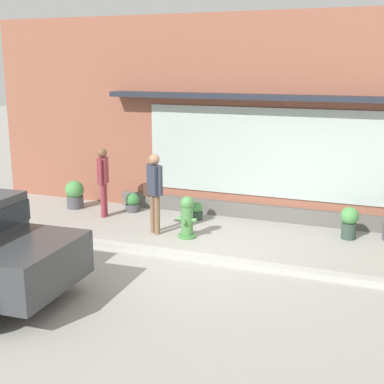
{
  "coord_description": "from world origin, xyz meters",
  "views": [
    {
      "loc": [
        3.53,
        -9.18,
        3.63
      ],
      "look_at": [
        -0.67,
        1.2,
        0.96
      ],
      "focal_mm": 50.58,
      "sensor_mm": 36.0,
      "label": 1
    }
  ],
  "objects_px": {
    "potted_plant_doorstep": "(133,203)",
    "potted_plant_low_front": "(197,211)",
    "potted_plant_window_left": "(75,194)",
    "pedestrian_passerby": "(103,177)",
    "fire_hydrant": "(187,217)",
    "pedestrian_with_handbag": "(154,187)",
    "potted_plant_window_right": "(349,221)"
  },
  "relations": [
    {
      "from": "potted_plant_low_front",
      "to": "potted_plant_window_left",
      "type": "xyz_separation_m",
      "value": [
        -3.28,
        -0.2,
        0.17
      ]
    },
    {
      "from": "pedestrian_with_handbag",
      "to": "potted_plant_low_front",
      "type": "height_order",
      "value": "pedestrian_with_handbag"
    },
    {
      "from": "potted_plant_window_left",
      "to": "potted_plant_window_right",
      "type": "height_order",
      "value": "potted_plant_window_left"
    },
    {
      "from": "fire_hydrant",
      "to": "pedestrian_passerby",
      "type": "distance_m",
      "value": 2.66
    },
    {
      "from": "potted_plant_window_left",
      "to": "potted_plant_window_right",
      "type": "xyz_separation_m",
      "value": [
        6.82,
        0.04,
        0.01
      ]
    },
    {
      "from": "fire_hydrant",
      "to": "potted_plant_window_left",
      "type": "distance_m",
      "value": 3.79
    },
    {
      "from": "pedestrian_passerby",
      "to": "potted_plant_window_right",
      "type": "height_order",
      "value": "pedestrian_passerby"
    },
    {
      "from": "pedestrian_passerby",
      "to": "potted_plant_low_front",
      "type": "bearing_deg",
      "value": 91.32
    },
    {
      "from": "potted_plant_doorstep",
      "to": "potted_plant_low_front",
      "type": "height_order",
      "value": "potted_plant_doorstep"
    },
    {
      "from": "pedestrian_passerby",
      "to": "potted_plant_window_left",
      "type": "distance_m",
      "value": 1.33
    },
    {
      "from": "pedestrian_with_handbag",
      "to": "potted_plant_low_front",
      "type": "distance_m",
      "value": 1.64
    },
    {
      "from": "pedestrian_with_handbag",
      "to": "pedestrian_passerby",
      "type": "distance_m",
      "value": 1.86
    },
    {
      "from": "pedestrian_with_handbag",
      "to": "potted_plant_doorstep",
      "type": "xyz_separation_m",
      "value": [
        -1.3,
        1.4,
        -0.81
      ]
    },
    {
      "from": "fire_hydrant",
      "to": "potted_plant_low_front",
      "type": "bearing_deg",
      "value": 103.24
    },
    {
      "from": "potted_plant_low_front",
      "to": "potted_plant_window_right",
      "type": "bearing_deg",
      "value": -2.54
    },
    {
      "from": "potted_plant_window_right",
      "to": "potted_plant_window_left",
      "type": "bearing_deg",
      "value": -179.65
    },
    {
      "from": "potted_plant_doorstep",
      "to": "potted_plant_window_right",
      "type": "relative_size",
      "value": 0.68
    },
    {
      "from": "fire_hydrant",
      "to": "potted_plant_doorstep",
      "type": "relative_size",
      "value": 1.92
    },
    {
      "from": "fire_hydrant",
      "to": "potted_plant_low_front",
      "type": "xyz_separation_m",
      "value": [
        -0.32,
        1.37,
        -0.26
      ]
    },
    {
      "from": "pedestrian_passerby",
      "to": "potted_plant_doorstep",
      "type": "distance_m",
      "value": 1.1
    },
    {
      "from": "pedestrian_with_handbag",
      "to": "potted_plant_window_left",
      "type": "bearing_deg",
      "value": 9.53
    },
    {
      "from": "pedestrian_passerby",
      "to": "potted_plant_doorstep",
      "type": "relative_size",
      "value": 3.57
    },
    {
      "from": "pedestrian_passerby",
      "to": "potted_plant_low_front",
      "type": "relative_size",
      "value": 3.93
    },
    {
      "from": "potted_plant_doorstep",
      "to": "pedestrian_with_handbag",
      "type": "bearing_deg",
      "value": -47.27
    },
    {
      "from": "pedestrian_passerby",
      "to": "potted_plant_low_front",
      "type": "xyz_separation_m",
      "value": [
        2.17,
        0.61,
        -0.77
      ]
    },
    {
      "from": "pedestrian_with_handbag",
      "to": "potted_plant_window_right",
      "type": "relative_size",
      "value": 2.54
    },
    {
      "from": "potted_plant_window_right",
      "to": "pedestrian_passerby",
      "type": "bearing_deg",
      "value": -175.45
    },
    {
      "from": "pedestrian_passerby",
      "to": "potted_plant_doorstep",
      "type": "xyz_separation_m",
      "value": [
        0.42,
        0.67,
        -0.76
      ]
    },
    {
      "from": "potted_plant_window_left",
      "to": "potted_plant_low_front",
      "type": "bearing_deg",
      "value": 3.45
    },
    {
      "from": "fire_hydrant",
      "to": "potted_plant_window_left",
      "type": "height_order",
      "value": "fire_hydrant"
    },
    {
      "from": "fire_hydrant",
      "to": "potted_plant_window_right",
      "type": "xyz_separation_m",
      "value": [
        3.21,
        1.21,
        -0.08
      ]
    },
    {
      "from": "potted_plant_window_right",
      "to": "potted_plant_low_front",
      "type": "bearing_deg",
      "value": 177.46
    }
  ]
}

